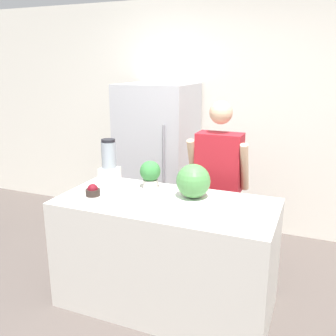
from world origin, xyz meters
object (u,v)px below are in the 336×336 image
(bowl_cream, at_px, (119,191))
(blender, at_px, (109,162))
(refrigerator, at_px, (158,159))
(potted_plant, at_px, (150,173))
(bowl_cherries, at_px, (93,191))
(watermelon, at_px, (193,181))
(person, at_px, (218,186))

(bowl_cream, distance_m, blender, 0.47)
(refrigerator, xyz_separation_m, potted_plant, (0.41, -1.07, 0.17))
(bowl_cream, bearing_deg, potted_plant, 66.94)
(refrigerator, bearing_deg, bowl_cream, -78.54)
(bowl_cherries, relative_size, potted_plant, 0.49)
(watermelon, bearing_deg, potted_plant, 163.79)
(refrigerator, height_order, bowl_cherries, refrigerator)
(refrigerator, distance_m, bowl_cherries, 1.43)
(watermelon, distance_m, blender, 0.85)
(blender, bearing_deg, bowl_cherries, -78.40)
(bowl_cream, bearing_deg, person, 53.82)
(bowl_cream, relative_size, blender, 0.31)
(watermelon, xyz_separation_m, potted_plant, (-0.42, 0.12, -0.02))
(refrigerator, height_order, bowl_cream, refrigerator)
(refrigerator, relative_size, watermelon, 6.42)
(bowl_cherries, bearing_deg, person, 46.86)
(bowl_cherries, distance_m, potted_plant, 0.49)
(refrigerator, relative_size, potted_plant, 7.27)
(person, xyz_separation_m, bowl_cherries, (-0.79, -0.85, 0.12))
(blender, bearing_deg, refrigerator, 89.23)
(refrigerator, distance_m, person, 1.04)
(person, bearing_deg, watermelon, -93.41)
(person, distance_m, bowl_cherries, 1.17)
(refrigerator, distance_m, blender, 1.05)
(blender, bearing_deg, watermelon, -11.06)
(bowl_cherries, xyz_separation_m, blender, (-0.08, 0.39, 0.13))
(person, height_order, bowl_cherries, person)
(potted_plant, bearing_deg, bowl_cream, -113.06)
(bowl_cream, bearing_deg, watermelon, 17.95)
(bowl_cherries, distance_m, blender, 0.42)
(watermelon, bearing_deg, bowl_cherries, -163.27)
(bowl_cream, bearing_deg, blender, 130.61)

